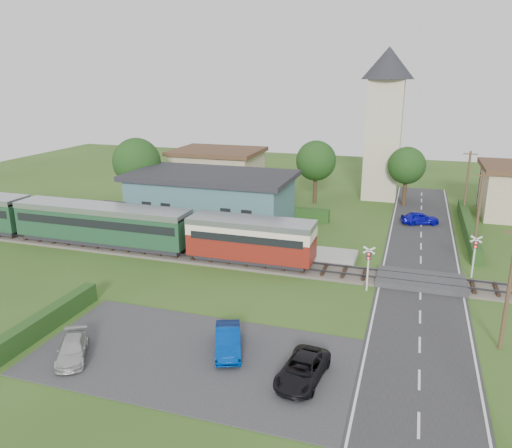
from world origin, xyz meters
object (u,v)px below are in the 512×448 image
(car_park_dark, at_px, (302,369))
(pedestrian_far, at_px, (122,223))
(train, at_px, (71,220))
(crossing_signal_near, at_px, (368,262))
(equipment_hut, at_px, (109,217))
(station_building, at_px, (212,199))
(car_park_silver, at_px, (72,349))
(church_tower, at_px, (385,113))
(car_on_road, at_px, (420,218))
(pedestrian_near, at_px, (246,233))
(crossing_signal_far, at_px, (475,250))
(car_park_blue, at_px, (228,340))
(house_west, at_px, (218,171))

(car_park_dark, height_order, pedestrian_far, pedestrian_far)
(train, height_order, crossing_signal_near, train)
(equipment_hut, relative_size, car_park_dark, 0.62)
(station_building, distance_m, car_park_silver, 25.30)
(church_tower, relative_size, car_park_dark, 4.28)
(car_on_road, bearing_deg, crossing_signal_near, 151.05)
(station_building, distance_m, train, 13.23)
(pedestrian_far, bearing_deg, car_on_road, -70.28)
(car_on_road, relative_size, pedestrian_near, 1.93)
(crossing_signal_far, bearing_deg, train, -175.89)
(train, height_order, car_park_blue, train)
(crossing_signal_far, relative_size, pedestrian_far, 2.06)
(car_on_road, distance_m, pedestrian_far, 29.23)
(train, relative_size, crossing_signal_far, 13.18)
(pedestrian_near, xyz_separation_m, pedestrian_far, (-12.26, -0.06, -0.16))
(equipment_hut, bearing_deg, car_park_silver, -61.45)
(train, bearing_deg, church_tower, 46.48)
(equipment_hut, relative_size, house_west, 0.24)
(car_park_silver, bearing_deg, equipment_hut, 88.92)
(house_west, relative_size, pedestrian_far, 6.80)
(crossing_signal_far, bearing_deg, crossing_signal_near, -146.31)
(train, relative_size, crossing_signal_near, 13.18)
(train, bearing_deg, car_park_blue, -33.20)
(church_tower, height_order, pedestrian_far, church_tower)
(equipment_hut, relative_size, car_park_silver, 0.72)
(house_west, height_order, car_park_dark, house_west)
(equipment_hut, height_order, train, train)
(house_west, bearing_deg, pedestrian_far, -94.86)
(crossing_signal_near, xyz_separation_m, pedestrian_far, (-23.08, 5.64, -0.90))
(car_park_blue, bearing_deg, car_on_road, 50.01)
(station_building, distance_m, pedestrian_near, 8.08)
(crossing_signal_near, height_order, pedestrian_far, crossing_signal_near)
(church_tower, distance_m, pedestrian_near, 26.12)
(car_on_road, distance_m, car_park_blue, 30.12)
(house_west, distance_m, car_park_silver, 39.87)
(crossing_signal_near, height_order, car_park_dark, crossing_signal_near)
(equipment_hut, xyz_separation_m, car_park_silver, (10.50, -19.30, -1.16))
(equipment_hut, bearing_deg, car_on_road, 23.99)
(station_building, distance_m, house_west, 14.87)
(station_building, height_order, car_on_road, station_building)
(house_west, distance_m, car_on_road, 25.98)
(equipment_hut, xyz_separation_m, crossing_signal_far, (31.60, -0.81, 0.39))
(car_on_road, relative_size, pedestrian_far, 2.32)
(car_park_silver, relative_size, pedestrian_far, 2.22)
(car_on_road, height_order, car_park_blue, car_park_blue)
(crossing_signal_far, distance_m, car_park_blue, 20.49)
(pedestrian_far, bearing_deg, car_park_blue, -139.24)
(church_tower, height_order, crossing_signal_near, church_tower)
(station_building, bearing_deg, church_tower, 48.59)
(crossing_signal_near, xyz_separation_m, car_park_blue, (-6.33, -10.53, -1.43))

